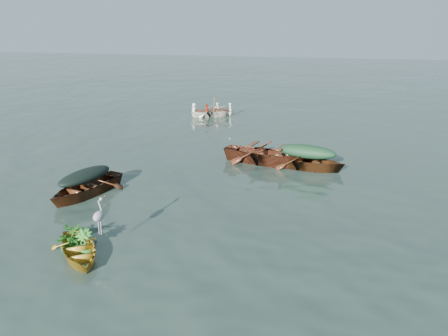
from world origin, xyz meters
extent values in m
plane|color=#2B3D33|center=(0.00, 0.00, 0.00)|extent=(140.00, 140.00, 0.00)
imported|color=gold|center=(-2.73, -3.37, 0.00)|extent=(2.61, 2.70, 0.67)
imported|color=#4E2312|center=(-4.82, 0.21, 0.00)|extent=(2.21, 4.08, 0.98)
imported|color=#502D12|center=(1.79, 4.97, 0.00)|extent=(4.27, 1.86, 0.95)
imported|color=#582216|center=(0.23, 5.20, 0.00)|extent=(5.25, 2.46, 1.22)
imported|color=white|center=(-4.82, 13.94, 0.00)|extent=(3.77, 2.62, 0.84)
ellipsoid|color=black|center=(-4.82, 0.21, 0.69)|extent=(1.22, 2.24, 0.40)
ellipsoid|color=#183A1E|center=(1.79, 4.97, 0.73)|extent=(2.35, 1.02, 0.52)
imported|color=#1E721E|center=(-3.08, -2.95, 0.64)|extent=(1.12, 1.14, 0.60)
imported|color=white|center=(-4.82, 13.94, 0.80)|extent=(2.74, 2.03, 0.76)
camera|label=1|loc=(3.17, -11.36, 5.25)|focal=35.00mm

